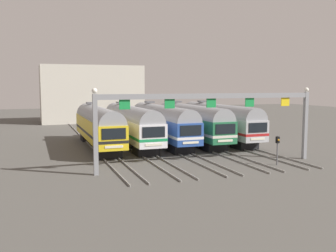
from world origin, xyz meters
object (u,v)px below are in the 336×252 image
object	(u,v)px
commuter_train_yellow	(98,125)
commuter_train_white	(131,123)
commuter_train_green	(191,121)
commuter_train_blue	(162,122)
catenary_gantry	(211,108)
yard_signal_mast	(278,145)
commuter_train_stainless	(219,120)

from	to	relation	value
commuter_train_yellow	commuter_train_white	xyz separation A→B (m)	(3.88, 0.00, 0.00)
commuter_train_yellow	commuter_train_green	xyz separation A→B (m)	(11.65, 0.00, 0.00)
commuter_train_blue	catenary_gantry	bearing A→B (deg)	-90.00
commuter_train_blue	yard_signal_mast	distance (m)	16.29
commuter_train_yellow	commuter_train_white	world-z (taller)	same
commuter_train_yellow	commuter_train_blue	size ratio (longest dim) A/B	1.00
commuter_train_white	commuter_train_blue	distance (m)	3.88
catenary_gantry	commuter_train_green	bearing A→B (deg)	73.95
commuter_train_white	catenary_gantry	bearing A→B (deg)	-73.95
yard_signal_mast	commuter_train_stainless	bearing A→B (deg)	82.71
commuter_train_blue	commuter_train_green	bearing A→B (deg)	0.00
commuter_train_stainless	yard_signal_mast	distance (m)	15.33
commuter_train_blue	commuter_train_green	xyz separation A→B (m)	(3.88, 0.00, 0.00)
commuter_train_white	commuter_train_yellow	bearing A→B (deg)	180.00
commuter_train_blue	yard_signal_mast	size ratio (longest dim) A/B	6.79
commuter_train_yellow	yard_signal_mast	xyz separation A→B (m)	(13.59, -15.19, -0.82)
commuter_train_stainless	yard_signal_mast	world-z (taller)	commuter_train_stainless
commuter_train_white	commuter_train_stainless	world-z (taller)	same
commuter_train_blue	commuter_train_stainless	xyz separation A→B (m)	(7.77, 0.00, 0.00)
commuter_train_green	yard_signal_mast	world-z (taller)	commuter_train_green
yard_signal_mast	commuter_train_green	bearing A→B (deg)	97.29
commuter_train_green	catenary_gantry	distance (m)	14.27
commuter_train_green	commuter_train_blue	bearing A→B (deg)	180.00
commuter_train_yellow	yard_signal_mast	size ratio (longest dim) A/B	6.79
commuter_train_blue	commuter_train_yellow	bearing A→B (deg)	180.00
commuter_train_stainless	yard_signal_mast	size ratio (longest dim) A/B	6.79
commuter_train_white	commuter_train_green	distance (m)	7.77
commuter_train_white	commuter_train_blue	bearing A→B (deg)	0.00
commuter_train_yellow	commuter_train_white	distance (m)	3.88
commuter_train_blue	catenary_gantry	size ratio (longest dim) A/B	0.87
commuter_train_stainless	catenary_gantry	xyz separation A→B (m)	(-7.77, -13.50, 2.53)
commuter_train_blue	yard_signal_mast	bearing A→B (deg)	-69.01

